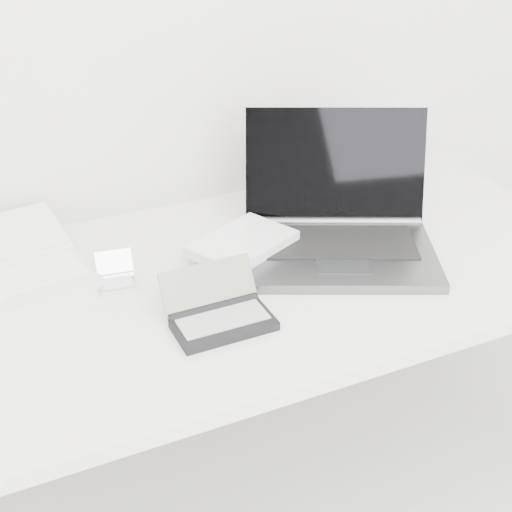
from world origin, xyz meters
name	(u,v)px	position (x,y,z in m)	size (l,w,h in m)	color
desk	(261,286)	(0.00, 1.55, 0.68)	(1.60, 0.80, 0.73)	white
laptop_large	(323,231)	(0.17, 1.57, 0.78)	(0.63, 0.54, 0.29)	#4F5154
netbook_open_white	(19,270)	(-0.50, 1.74, 0.75)	(0.33, 0.40, 0.07)	white
pda_silver	(117,279)	(-0.31, 1.62, 0.74)	(0.09, 0.10, 0.06)	silver
palmtop_charcoal	(219,314)	(-0.16, 1.39, 0.75)	(0.20, 0.16, 0.10)	black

